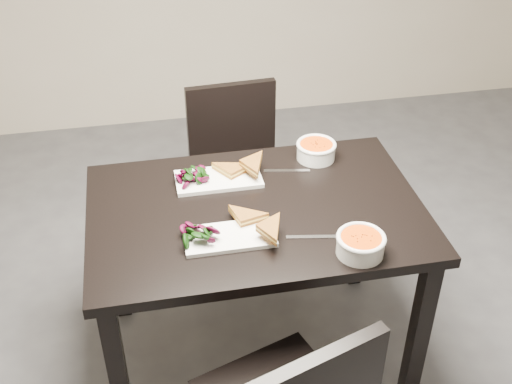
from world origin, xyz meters
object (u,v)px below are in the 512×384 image
Objects in this scene: plate_near at (229,237)px; soup_bowl_far at (316,150)px; soup_bowl_near at (361,243)px; plate_far at (218,179)px; chair_far at (237,165)px; table at (256,230)px.

soup_bowl_far reaches higher than plate_near.
soup_bowl_far is at bearing 88.49° from soup_bowl_near.
plate_near is 0.35m from plate_far.
plate_near is at bearing -104.76° from chair_far.
plate_far is at bearing 118.16° from table.
table is at bearing 51.54° from plate_near.
chair_far is 5.25× the size of soup_bowl_near.
table is 0.22m from plate_near.
table is 3.92× the size of plate_near.
soup_bowl_near is at bearing -91.51° from soup_bowl_far.
table is 3.70× the size of plate_far.
chair_far reaches higher than soup_bowl_near.
plate_near and plate_far have the same top height.
plate_near is (-0.12, -0.15, 0.11)m from table.
chair_far is at bearing 120.73° from soup_bowl_far.
table is 0.44m from soup_bowl_far.
soup_bowl_far is (0.42, 0.44, 0.03)m from plate_near.
plate_far is at bearing 127.56° from soup_bowl_near.
soup_bowl_near is at bearing -21.03° from plate_near.
plate_near is at bearing -92.49° from plate_far.
chair_far is 2.78× the size of plate_near.
soup_bowl_near is at bearing -80.46° from chair_far.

